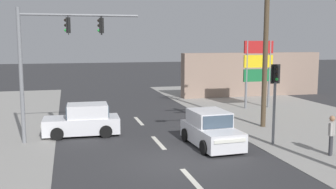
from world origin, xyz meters
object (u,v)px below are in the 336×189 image
Objects in this scene: pedestal_signal_right_kerb at (275,90)px; shopping_plaza_sign at (258,64)px; hatchback_crossing_left at (211,130)px; utility_pole_midground_right at (266,33)px; pedestrian_at_kerb at (331,133)px; hatchback_oncoming_near at (83,121)px; traffic_signal_mast at (51,50)px.

shopping_plaza_sign is (3.76, 8.89, 0.57)m from pedestal_signal_right_kerb.
pedestal_signal_right_kerb reaches higher than hatchback_crossing_left.
utility_pole_midground_right is 2.55× the size of hatchback_crossing_left.
pedestrian_at_kerb is (1.35, -2.13, -1.49)m from pedestal_signal_right_kerb.
utility_pole_midground_right is at bearing 90.60° from pedestrian_at_kerb.
utility_pole_midground_right reaches higher than hatchback_oncoming_near.
traffic_signal_mast reaches higher than hatchback_crossing_left.
pedestal_signal_right_kerb is at bearing -111.02° from utility_pole_midground_right.
pedestrian_at_kerb is (-2.41, -11.02, -2.06)m from shopping_plaza_sign.
shopping_plaza_sign is 10.88m from hatchback_crossing_left.
shopping_plaza_sign reaches higher than pedestrian_at_kerb.
utility_pole_midground_right is at bearing 68.98° from pedestal_signal_right_kerb.
utility_pole_midground_right reaches higher than shopping_plaza_sign.
pedestal_signal_right_kerb is at bearing -10.02° from hatchback_crossing_left.
shopping_plaza_sign reaches higher than hatchback_oncoming_near.
pedestrian_at_kerb is at bearing -57.56° from pedestal_signal_right_kerb.
utility_pole_midground_right is at bearing -3.12° from hatchback_oncoming_near.
shopping_plaza_sign is at bearing 24.34° from traffic_signal_mast.
pedestrian_at_kerb is (4.12, -2.62, 0.22)m from hatchback_crossing_left.
pedestal_signal_right_kerb reaches higher than pedestrian_at_kerb.
hatchback_crossing_left is 2.28× the size of pedestrian_at_kerb.
utility_pole_midground_right is 6.56m from hatchback_crossing_left.
hatchback_oncoming_near is 6.30m from hatchback_crossing_left.
shopping_plaza_sign is at bearing 65.91° from utility_pole_midground_right.
hatchback_oncoming_near and hatchback_crossing_left have the same top height.
traffic_signal_mast is 1.62× the size of hatchback_crossing_left.
traffic_signal_mast is at bearing -177.62° from utility_pole_midground_right.
hatchback_crossing_left is at bearing 169.98° from pedestal_signal_right_kerb.
hatchback_oncoming_near is at bearing 35.50° from traffic_signal_mast.
traffic_signal_mast is (-10.72, -0.45, -0.82)m from utility_pole_midground_right.
shopping_plaza_sign is at bearing 67.05° from pedestal_signal_right_kerb.
utility_pole_midground_right is at bearing 2.38° from traffic_signal_mast.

